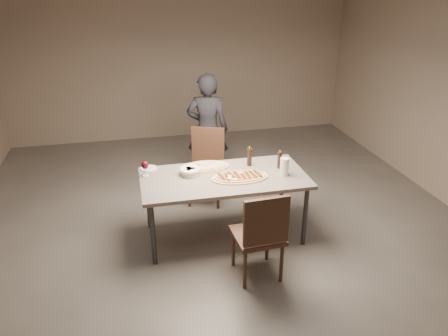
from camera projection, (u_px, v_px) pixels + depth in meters
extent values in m
plane|color=#5B554F|center=(224.00, 235.00, 5.05)|extent=(7.00, 7.00, 0.00)
plane|color=gray|center=(180.00, 59.00, 7.59)|extent=(6.00, 0.00, 6.00)
cube|color=slate|center=(224.00, 178.00, 4.75)|extent=(1.80, 0.90, 0.04)
cylinder|color=#333335|center=(153.00, 234.00, 4.41)|extent=(0.05, 0.05, 0.71)
cylinder|color=#333335|center=(305.00, 216.00, 4.74)|extent=(0.05, 0.05, 0.71)
cylinder|color=#333335|center=(148.00, 200.00, 5.07)|extent=(0.05, 0.05, 0.71)
cylinder|color=#333335|center=(282.00, 187.00, 5.40)|extent=(0.05, 0.05, 0.71)
ellipsoid|color=white|center=(235.00, 179.00, 4.59)|extent=(0.05, 0.05, 0.01)
ellipsoid|color=white|center=(230.00, 176.00, 4.66)|extent=(0.05, 0.05, 0.01)
ellipsoid|color=white|center=(229.00, 178.00, 4.61)|extent=(0.05, 0.05, 0.01)
ellipsoid|color=white|center=(241.00, 172.00, 4.74)|extent=(0.05, 0.05, 0.01)
cube|color=#1F2F14|center=(221.00, 176.00, 4.66)|extent=(0.05, 0.18, 0.01)
cube|color=#1F2F14|center=(227.00, 177.00, 4.64)|extent=(0.03, 0.18, 0.01)
cube|color=#1F2F14|center=(232.00, 175.00, 4.69)|extent=(0.07, 0.18, 0.01)
cube|color=#1F2F14|center=(237.00, 175.00, 4.69)|extent=(0.04, 0.18, 0.01)
cube|color=#1F2F14|center=(242.00, 175.00, 4.69)|extent=(0.03, 0.18, 0.01)
cube|color=#1F2F14|center=(248.00, 175.00, 4.69)|extent=(0.03, 0.18, 0.01)
cube|color=#1F2F14|center=(253.00, 174.00, 4.71)|extent=(0.06, 0.18, 0.01)
cube|color=#1F2F14|center=(258.00, 173.00, 4.73)|extent=(0.05, 0.18, 0.01)
cylinder|color=#DA8C8C|center=(210.00, 164.00, 4.97)|extent=(0.07, 0.07, 0.00)
cylinder|color=#DA8C8C|center=(197.00, 166.00, 4.90)|extent=(0.07, 0.07, 0.00)
cylinder|color=#DA8C8C|center=(196.00, 166.00, 4.90)|extent=(0.07, 0.07, 0.00)
cylinder|color=#DA8C8C|center=(199.00, 165.00, 4.94)|extent=(0.07, 0.07, 0.00)
cylinder|color=#DA8C8C|center=(213.00, 162.00, 5.01)|extent=(0.07, 0.07, 0.00)
cylinder|color=#DA8C8C|center=(206.00, 165.00, 4.93)|extent=(0.07, 0.07, 0.00)
cylinder|color=#F5E8C7|center=(190.00, 171.00, 4.77)|extent=(0.20, 0.20, 0.08)
torus|color=#F5E8C7|center=(190.00, 169.00, 4.76)|extent=(0.23, 0.23, 0.03)
cube|color=#96613D|center=(192.00, 170.00, 4.77)|extent=(0.07, 0.07, 0.04)
cube|color=#96613D|center=(188.00, 169.00, 4.78)|extent=(0.05, 0.06, 0.04)
cube|color=#96613D|center=(189.00, 171.00, 4.74)|extent=(0.08, 0.07, 0.04)
cylinder|color=white|center=(204.00, 166.00, 4.98)|extent=(0.12, 0.12, 0.01)
cylinder|color=#A08F3B|center=(204.00, 166.00, 4.98)|extent=(0.08, 0.08, 0.00)
cylinder|color=black|center=(249.00, 158.00, 4.97)|extent=(0.05, 0.05, 0.19)
cylinder|color=black|center=(250.00, 149.00, 4.93)|extent=(0.06, 0.06, 0.02)
sphere|color=gold|center=(250.00, 147.00, 4.92)|extent=(0.02, 0.02, 0.02)
cylinder|color=black|center=(280.00, 161.00, 4.91)|extent=(0.05, 0.05, 0.17)
cylinder|color=black|center=(280.00, 153.00, 4.87)|extent=(0.06, 0.06, 0.02)
sphere|color=gold|center=(280.00, 151.00, 4.86)|extent=(0.02, 0.02, 0.02)
cylinder|color=silver|center=(284.00, 167.00, 4.73)|extent=(0.10, 0.10, 0.20)
cylinder|color=silver|center=(146.00, 176.00, 4.75)|extent=(0.07, 0.07, 0.01)
cylinder|color=silver|center=(145.00, 172.00, 4.74)|extent=(0.01, 0.01, 0.08)
ellipsoid|color=#400913|center=(145.00, 165.00, 4.70)|extent=(0.08, 0.08, 0.09)
cylinder|color=white|center=(149.00, 168.00, 4.92)|extent=(0.19, 0.19, 0.01)
cube|color=#41271B|center=(257.00, 236.00, 4.23)|extent=(0.48, 0.48, 0.04)
cylinder|color=#41271B|center=(245.00, 270.00, 4.12)|extent=(0.04, 0.04, 0.42)
cylinder|color=#41271B|center=(281.00, 263.00, 4.21)|extent=(0.04, 0.04, 0.42)
cylinder|color=#41271B|center=(233.00, 248.00, 4.44)|extent=(0.04, 0.04, 0.42)
cylinder|color=#41271B|center=(267.00, 242.00, 4.54)|extent=(0.04, 0.04, 0.42)
cube|color=#41271B|center=(266.00, 221.00, 3.94)|extent=(0.43, 0.07, 0.47)
cube|color=#41271B|center=(206.00, 170.00, 5.63)|extent=(0.58, 0.58, 0.04)
cylinder|color=#41271B|center=(222.00, 181.00, 5.87)|extent=(0.04, 0.04, 0.42)
cylinder|color=#41271B|center=(195.00, 180.00, 5.92)|extent=(0.04, 0.04, 0.42)
cylinder|color=#41271B|center=(218.00, 194.00, 5.54)|extent=(0.04, 0.04, 0.42)
cylinder|color=#41271B|center=(189.00, 192.00, 5.58)|extent=(0.04, 0.04, 0.42)
cube|color=#41271B|center=(208.00, 145.00, 5.70)|extent=(0.42, 0.19, 0.47)
imported|color=black|center=(208.00, 130.00, 6.03)|extent=(0.66, 0.53, 1.58)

